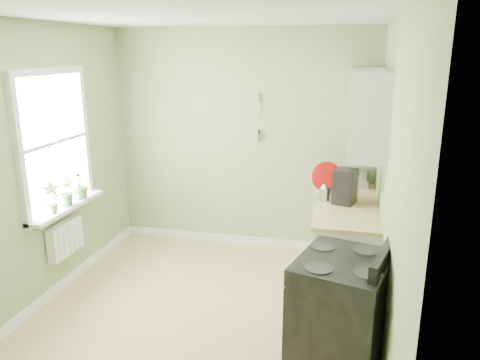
% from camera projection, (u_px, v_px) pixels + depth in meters
% --- Properties ---
extents(floor, '(3.20, 3.60, 0.02)m').
position_uv_depth(floor, '(201.00, 318.00, 4.42)').
color(floor, tan).
rests_on(floor, ground).
extents(ceiling, '(3.20, 3.60, 0.02)m').
position_uv_depth(ceiling, '(193.00, 13.00, 3.69)').
color(ceiling, white).
rests_on(ceiling, wall_back).
extents(wall_back, '(3.20, 0.02, 2.70)m').
position_uv_depth(wall_back, '(243.00, 141.00, 5.75)').
color(wall_back, '#8D9E6C').
rests_on(wall_back, floor).
extents(wall_left, '(0.02, 3.60, 2.70)m').
position_uv_depth(wall_left, '(35.00, 169.00, 4.40)').
color(wall_left, '#8D9E6C').
rests_on(wall_left, floor).
extents(wall_right, '(0.02, 3.60, 2.70)m').
position_uv_depth(wall_right, '(391.00, 191.00, 3.70)').
color(wall_right, '#8D9E6C').
rests_on(wall_right, floor).
extents(base_cabinets, '(0.60, 1.60, 0.87)m').
position_uv_depth(base_cabinets, '(346.00, 245.00, 4.95)').
color(base_cabinets, silver).
rests_on(base_cabinets, floor).
extents(countertop, '(0.64, 1.60, 0.04)m').
position_uv_depth(countertop, '(348.00, 204.00, 4.83)').
color(countertop, '#CCBB7C').
rests_on(countertop, base_cabinets).
extents(upper_cabinets, '(0.35, 1.40, 0.80)m').
position_uv_depth(upper_cabinets, '(367.00, 111.00, 4.64)').
color(upper_cabinets, silver).
rests_on(upper_cabinets, wall_right).
extents(window, '(0.06, 1.14, 1.44)m').
position_uv_depth(window, '(54.00, 142.00, 4.63)').
color(window, white).
rests_on(window, wall_left).
extents(window_sill, '(0.18, 1.14, 0.04)m').
position_uv_depth(window_sill, '(67.00, 207.00, 4.79)').
color(window_sill, white).
rests_on(window_sill, wall_left).
extents(radiator, '(0.12, 0.50, 0.35)m').
position_uv_depth(radiator, '(65.00, 238.00, 4.84)').
color(radiator, white).
rests_on(radiator, wall_left).
extents(wall_utensils, '(0.02, 0.14, 0.58)m').
position_uv_depth(wall_utensils, '(259.00, 125.00, 5.62)').
color(wall_utensils, '#CCBB7C').
rests_on(wall_utensils, wall_back).
extents(stove, '(0.84, 0.90, 1.05)m').
position_uv_depth(stove, '(341.00, 313.00, 3.61)').
color(stove, black).
rests_on(stove, floor).
extents(stand_mixer, '(0.24, 0.38, 0.44)m').
position_uv_depth(stand_mixer, '(360.00, 169.00, 5.45)').
color(stand_mixer, '#B2B2B7').
rests_on(stand_mixer, countertop).
extents(kettle, '(0.18, 0.11, 0.18)m').
position_uv_depth(kettle, '(324.00, 193.00, 4.85)').
color(kettle, silver).
rests_on(kettle, countertop).
extents(coffee_maker, '(0.26, 0.28, 0.36)m').
position_uv_depth(coffee_maker, '(345.00, 187.00, 4.77)').
color(coffee_maker, black).
rests_on(coffee_maker, countertop).
extents(red_tray, '(0.34, 0.17, 0.34)m').
position_uv_depth(red_tray, '(327.00, 177.00, 5.18)').
color(red_tray, red).
rests_on(red_tray, countertop).
extents(jar, '(0.07, 0.07, 0.08)m').
position_uv_depth(jar, '(327.00, 195.00, 4.96)').
color(jar, beige).
rests_on(jar, countertop).
extents(plant_a, '(0.19, 0.20, 0.31)m').
position_uv_depth(plant_a, '(52.00, 198.00, 4.51)').
color(plant_a, '#406D2C').
rests_on(plant_a, window_sill).
extents(plant_b, '(0.21, 0.21, 0.30)m').
position_uv_depth(plant_b, '(66.00, 191.00, 4.74)').
color(plant_b, '#406D2C').
rests_on(plant_b, window_sill).
extents(plant_c, '(0.18, 0.18, 0.30)m').
position_uv_depth(plant_c, '(80.00, 185.00, 4.97)').
color(plant_c, '#406D2C').
rests_on(plant_c, window_sill).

